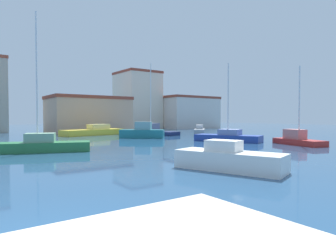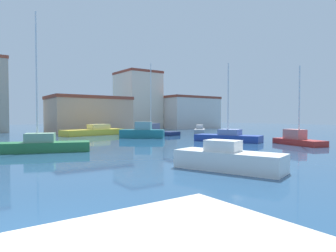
% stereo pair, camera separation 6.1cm
% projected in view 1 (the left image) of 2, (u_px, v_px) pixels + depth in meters
% --- Properties ---
extents(water, '(160.00, 160.00, 0.00)m').
position_uv_depth(water, '(151.00, 141.00, 30.37)').
color(water, navy).
rests_on(water, ground).
extents(sailboat_blue_behind_lamppost, '(4.59, 6.94, 7.95)m').
position_uv_depth(sailboat_blue_behind_lamppost, '(228.00, 137.00, 30.38)').
color(sailboat_blue_behind_lamppost, '#233D93').
rests_on(sailboat_blue_behind_lamppost, water).
extents(sailboat_navy_far_right, '(4.87, 8.79, 9.97)m').
position_uv_depth(sailboat_navy_far_right, '(149.00, 130.00, 42.21)').
color(sailboat_navy_far_right, '#19234C').
rests_on(sailboat_navy_far_right, water).
extents(motorboat_white_far_left, '(3.26, 5.40, 1.41)m').
position_uv_depth(motorboat_white_far_left, '(229.00, 159.00, 14.04)').
color(motorboat_white_far_left, white).
rests_on(motorboat_white_far_left, water).
extents(motorboat_grey_near_pier, '(4.54, 4.74, 1.38)m').
position_uv_depth(motorboat_grey_near_pier, '(199.00, 131.00, 41.74)').
color(motorboat_grey_near_pier, gray).
rests_on(motorboat_grey_near_pier, water).
extents(motorboat_teal_inner_mooring, '(5.01, 4.72, 1.92)m').
position_uv_depth(motorboat_teal_inner_mooring, '(142.00, 132.00, 35.44)').
color(motorboat_teal_inner_mooring, '#1E707A').
rests_on(motorboat_teal_inner_mooring, water).
extents(sailboat_green_outer_mooring, '(7.41, 4.22, 9.98)m').
position_uv_depth(sailboat_green_outer_mooring, '(38.00, 145.00, 21.28)').
color(sailboat_green_outer_mooring, '#28703D').
rests_on(sailboat_green_outer_mooring, water).
extents(motorboat_yellow_mid_harbor, '(9.10, 4.42, 1.49)m').
position_uv_depth(motorboat_yellow_mid_harbor, '(94.00, 131.00, 40.81)').
color(motorboat_yellow_mid_harbor, gold).
rests_on(motorboat_yellow_mid_harbor, water).
extents(sailboat_red_distant_east, '(2.83, 5.17, 7.07)m').
position_uv_depth(sailboat_red_distant_east, '(298.00, 139.00, 26.78)').
color(sailboat_red_distant_east, '#B22823').
rests_on(sailboat_red_distant_east, water).
extents(waterfront_apartments, '(12.56, 8.29, 5.85)m').
position_uv_depth(waterfront_apartments, '(88.00, 114.00, 49.20)').
color(waterfront_apartments, tan).
rests_on(waterfront_apartments, ground).
extents(warehouse_block, '(7.77, 8.86, 12.18)m').
position_uv_depth(warehouse_block, '(137.00, 100.00, 64.36)').
color(warehouse_block, beige).
rests_on(warehouse_block, ground).
extents(harbor_office, '(12.66, 5.53, 7.01)m').
position_uv_depth(harbor_office, '(192.00, 112.00, 65.49)').
color(harbor_office, beige).
rests_on(harbor_office, ground).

